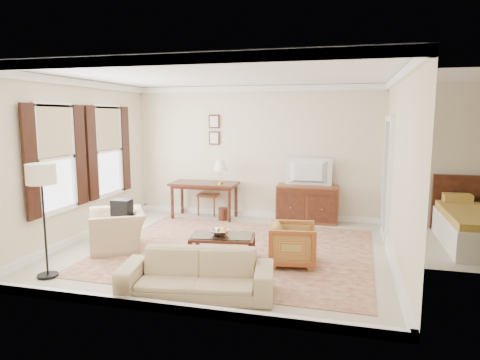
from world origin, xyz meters
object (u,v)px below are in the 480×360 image
at_px(writing_desk, 204,187).
at_px(tv, 308,163).
at_px(striped_armchair, 293,242).
at_px(sofa, 197,267).
at_px(club_armchair, 117,223).
at_px(coffee_table, 223,241).
at_px(sideboard, 307,204).

distance_m(writing_desk, tv, 2.32).
xyz_separation_m(striped_armchair, sofa, (-1.02, -1.42, 0.02)).
bearing_deg(striped_armchair, club_armchair, 81.33).
height_order(tv, club_armchair, tv).
bearing_deg(tv, striped_armchair, 90.95).
bearing_deg(coffee_table, sideboard, 69.69).
xyz_separation_m(writing_desk, coffee_table, (1.20, -2.62, -0.37)).
relative_size(writing_desk, tv, 1.56).
distance_m(sideboard, club_armchair, 3.98).
bearing_deg(sofa, club_armchair, 133.94).
bearing_deg(tv, writing_desk, 4.22).
bearing_deg(striped_armchair, sofa, 136.78).
bearing_deg(club_armchair, sofa, 20.54).
xyz_separation_m(sideboard, tv, (0.00, -0.02, 0.86)).
relative_size(club_armchair, sofa, 0.53).
relative_size(tv, coffee_table, 0.90).
xyz_separation_m(writing_desk, sideboard, (2.24, 0.19, -0.29)).
xyz_separation_m(sideboard, sofa, (-0.98, -4.15, -0.02)).
distance_m(writing_desk, coffee_table, 2.91).
bearing_deg(tv, sofa, 76.71).
distance_m(coffee_table, striped_armchair, 1.09).
distance_m(writing_desk, striped_armchair, 3.44).
xyz_separation_m(coffee_table, striped_armchair, (1.08, 0.08, 0.04)).
distance_m(coffee_table, sofa, 1.34).
xyz_separation_m(sideboard, club_armchair, (-2.95, -2.67, 0.05)).
height_order(sideboard, coffee_table, sideboard).
bearing_deg(tv, club_armchair, 41.95).
height_order(sideboard, striped_armchair, sideboard).
bearing_deg(sideboard, sofa, -103.23).
xyz_separation_m(club_armchair, sofa, (1.97, -1.48, -0.07)).
distance_m(coffee_table, club_armchair, 1.92).
relative_size(sideboard, club_armchair, 1.27).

